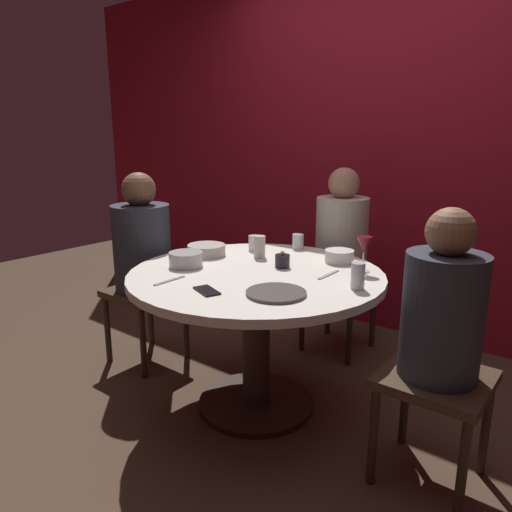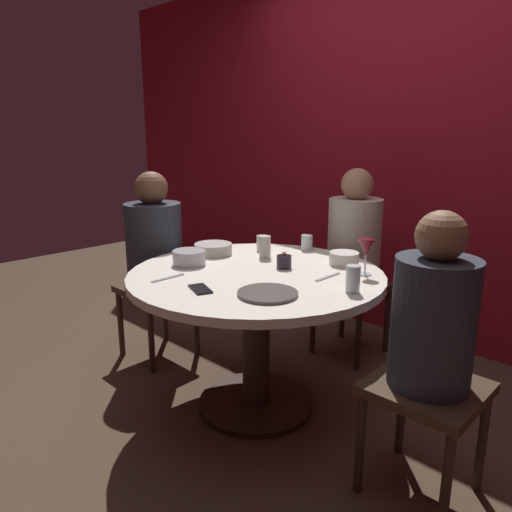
% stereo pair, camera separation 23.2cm
% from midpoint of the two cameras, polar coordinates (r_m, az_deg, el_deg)
% --- Properties ---
extents(ground_plane, '(8.00, 8.00, 0.00)m').
position_cam_midpoint_polar(ground_plane, '(2.64, -2.63, -17.32)').
color(ground_plane, '#4C3828').
extents(back_wall, '(6.00, 0.10, 2.60)m').
position_cam_midpoint_polar(back_wall, '(3.48, 13.20, 12.55)').
color(back_wall, maroon).
rests_on(back_wall, ground).
extents(dining_table, '(1.25, 1.25, 0.73)m').
position_cam_midpoint_polar(dining_table, '(2.39, -2.79, -5.69)').
color(dining_table, silver).
rests_on(dining_table, ground).
extents(seated_diner_left, '(0.40, 0.40, 1.17)m').
position_cam_midpoint_polar(seated_diner_left, '(2.96, -15.59, 0.89)').
color(seated_diner_left, '#3F2D1E').
rests_on(seated_diner_left, ground).
extents(seated_diner_back, '(0.40, 0.40, 1.19)m').
position_cam_midpoint_polar(seated_diner_back, '(3.04, 7.99, 1.77)').
color(seated_diner_back, '#3F2D1E').
rests_on(seated_diner_back, ground).
extents(seated_diner_right, '(0.40, 0.40, 1.13)m').
position_cam_midpoint_polar(seated_diner_right, '(1.92, 18.06, -7.31)').
color(seated_diner_right, '#3F2D1E').
rests_on(seated_diner_right, ground).
extents(candle_holder, '(0.07, 0.07, 0.09)m').
position_cam_midpoint_polar(candle_holder, '(2.41, 0.41, -0.62)').
color(candle_holder, black).
rests_on(candle_holder, dining_table).
extents(wine_glass, '(0.08, 0.08, 0.18)m').
position_cam_midpoint_polar(wine_glass, '(2.35, 10.01, 1.12)').
color(wine_glass, silver).
rests_on(wine_glass, dining_table).
extents(dinner_plate, '(0.26, 0.26, 0.01)m').
position_cam_midpoint_polar(dinner_plate, '(2.01, -0.90, -4.47)').
color(dinner_plate, '#4C4742').
rests_on(dinner_plate, dining_table).
extents(cell_phone, '(0.16, 0.12, 0.01)m').
position_cam_midpoint_polar(cell_phone, '(2.08, -9.09, -4.15)').
color(cell_phone, black).
rests_on(cell_phone, dining_table).
extents(bowl_serving_large, '(0.17, 0.17, 0.07)m').
position_cam_midpoint_polar(bowl_serving_large, '(2.47, -11.03, -0.42)').
color(bowl_serving_large, '#B7B7BC').
rests_on(bowl_serving_large, dining_table).
extents(bowl_salad_center, '(0.21, 0.21, 0.06)m').
position_cam_midpoint_polar(bowl_salad_center, '(2.68, -8.40, 0.69)').
color(bowl_salad_center, '#B2ADA3').
rests_on(bowl_salad_center, dining_table).
extents(bowl_small_white, '(0.15, 0.15, 0.06)m').
position_cam_midpoint_polar(bowl_small_white, '(2.53, 7.33, -0.05)').
color(bowl_small_white, silver).
rests_on(bowl_small_white, dining_table).
extents(cup_near_candle, '(0.06, 0.06, 0.12)m').
position_cam_midpoint_polar(cup_near_candle, '(2.60, -2.13, 1.08)').
color(cup_near_candle, beige).
rests_on(cup_near_candle, dining_table).
extents(cup_by_left_diner, '(0.06, 0.06, 0.12)m').
position_cam_midpoint_polar(cup_by_left_diner, '(2.10, 8.95, -2.40)').
color(cup_by_left_diner, silver).
rests_on(cup_by_left_diner, dining_table).
extents(cup_by_right_diner, '(0.07, 0.07, 0.09)m').
position_cam_midpoint_polar(cup_by_right_diner, '(2.77, -2.59, 1.55)').
color(cup_by_right_diner, silver).
rests_on(cup_by_right_diner, dining_table).
extents(cup_center_front, '(0.07, 0.07, 0.09)m').
position_cam_midpoint_polar(cup_center_front, '(2.81, 2.66, 1.72)').
color(cup_center_front, silver).
rests_on(cup_center_front, dining_table).
extents(fork_near_plate, '(0.02, 0.18, 0.01)m').
position_cam_midpoint_polar(fork_near_plate, '(2.30, 5.78, -2.26)').
color(fork_near_plate, '#B7B7BC').
rests_on(fork_near_plate, dining_table).
extents(knife_near_plate, '(0.02, 0.18, 0.01)m').
position_cam_midpoint_polar(knife_near_plate, '(2.25, -13.21, -2.91)').
color(knife_near_plate, '#B7B7BC').
rests_on(knife_near_plate, dining_table).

